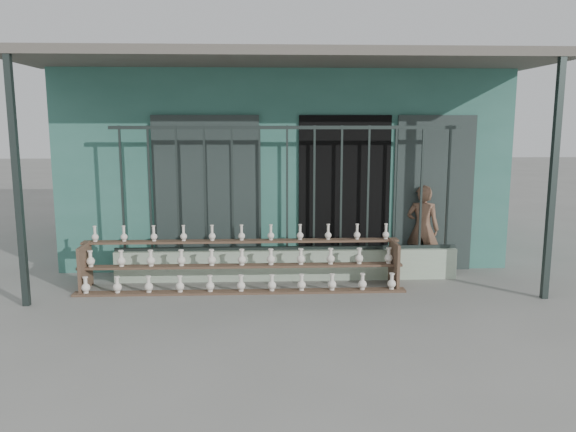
{
  "coord_description": "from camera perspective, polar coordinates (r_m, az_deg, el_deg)",
  "views": [
    {
      "loc": [
        -0.34,
        -6.72,
        2.29
      ],
      "look_at": [
        0.0,
        1.0,
        1.0
      ],
      "focal_mm": 35.0,
      "sensor_mm": 36.0,
      "label": 1
    }
  ],
  "objects": [
    {
      "name": "parapet_wall",
      "position": [
        8.28,
        -0.09,
        -4.95
      ],
      "size": [
        5.0,
        0.2,
        0.45
      ],
      "primitive_type": "cube",
      "color": "#A8BFA4",
      "rests_on": "ground"
    },
    {
      "name": "shelf_rack",
      "position": [
        7.85,
        -4.76,
        -4.79
      ],
      "size": [
        4.5,
        0.68,
        0.85
      ],
      "color": "brown",
      "rests_on": "ground"
    },
    {
      "name": "elderly_woman",
      "position": [
        8.87,
        13.51,
        -1.27
      ],
      "size": [
        0.58,
        0.49,
        1.35
      ],
      "primitive_type": "imported",
      "rotation": [
        0.0,
        0.0,
        2.74
      ],
      "color": "brown",
      "rests_on": "ground"
    },
    {
      "name": "workshop_building",
      "position": [
        10.97,
        -0.73,
        5.99
      ],
      "size": [
        7.4,
        6.6,
        3.21
      ],
      "color": "#326A5D",
      "rests_on": "ground"
    },
    {
      "name": "security_fence",
      "position": [
        8.08,
        -0.09,
        2.79
      ],
      "size": [
        5.0,
        0.04,
        1.8
      ],
      "color": "#283330",
      "rests_on": "parapet_wall"
    },
    {
      "name": "ground",
      "position": [
        7.1,
        0.36,
        -9.32
      ],
      "size": [
        60.0,
        60.0,
        0.0
      ],
      "primitive_type": "plane",
      "color": "slate"
    }
  ]
}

